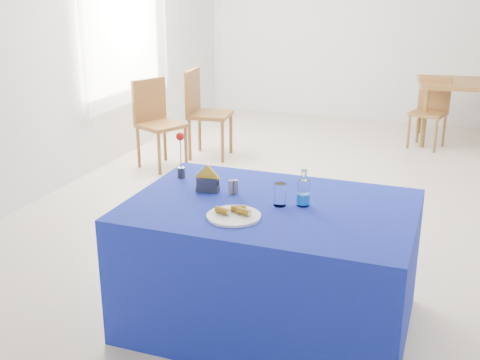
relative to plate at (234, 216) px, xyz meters
The scene contains 17 objects.
floor 2.45m from the plate, 90.36° to the left, with size 7.00×7.00×0.00m, color beige.
room_shell 2.52m from the plate, 90.36° to the left, with size 7.00×7.00×7.00m.
window_pane 4.07m from the plate, 128.49° to the left, with size 0.04×1.50×1.60m, color white.
curtain 4.03m from the plate, 127.70° to the left, with size 0.04×1.75×1.85m, color white.
plate is the anchor object (origin of this frame).
drinking_glass 0.31m from the plate, 54.17° to the left, with size 0.07×0.07×0.13m, color white.
salt_shaker 0.36m from the plate, 113.50° to the left, with size 0.03×0.03×0.09m, color slate.
pepper_shaker 0.37m from the plate, 109.07° to the left, with size 0.03×0.03×0.09m, color slate.
blue_table 0.48m from the plate, 63.39° to the left, with size 1.60×1.10×0.76m.
water_bottle 0.43m from the plate, 44.74° to the left, with size 0.07×0.07×0.21m.
napkin_holder 0.43m from the plate, 131.58° to the left, with size 0.15×0.07×0.17m.
rose_vase 0.75m from the plate, 137.56° to the left, with size 0.05×0.05×0.30m.
oak_table 5.16m from the plate, 75.98° to the left, with size 1.46×1.05×0.76m.
chair_bg_left 4.71m from the plate, 80.68° to the left, with size 0.46×0.46×0.84m.
chair_win_a 3.43m from the plate, 124.76° to the left, with size 0.56×0.56×0.94m.
chair_win_b 3.69m from the plate, 116.18° to the left, with size 0.49×0.49×0.99m.
banana_pieces 0.03m from the plate, 92.86° to the left, with size 0.20×0.12×0.04m.
Camera 1 is at (1.07, -5.09, 1.99)m, focal length 45.00 mm.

